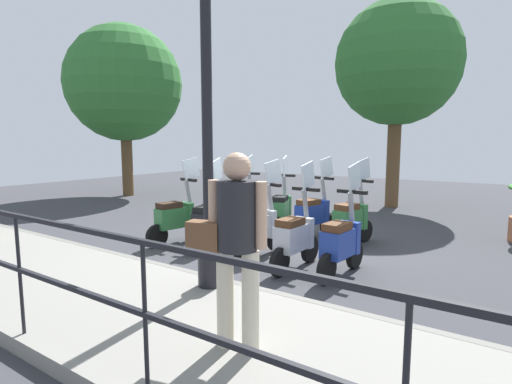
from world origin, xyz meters
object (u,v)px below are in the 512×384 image
at_px(tree_distant, 397,64).
at_px(scooter_far_0, 352,219).
at_px(lamp_post_near, 207,120).
at_px(scooter_near_2, 258,226).
at_px(scooter_far_1, 314,213).
at_px(scooter_far_4, 225,202).
at_px(scooter_near_0, 342,241).
at_px(scooter_far_3, 246,205).
at_px(pedestrian_with_bag, 235,236).
at_px(scooter_near_3, 209,221).
at_px(tree_large, 124,84).
at_px(scooter_near_1, 295,236).
at_px(scooter_near_4, 177,217).
at_px(scooter_far_2, 281,209).

xyz_separation_m(tree_distant, scooter_far_0, (-4.71, -0.59, -3.41)).
height_order(lamp_post_near, scooter_near_2, lamp_post_near).
distance_m(scooter_far_1, scooter_far_4, 2.25).
bearing_deg(scooter_near_0, scooter_far_1, 40.65).
relative_size(scooter_far_1, scooter_far_3, 1.00).
bearing_deg(pedestrian_with_bag, scooter_near_0, -11.94).
distance_m(scooter_near_3, scooter_far_1, 2.00).
relative_size(tree_large, scooter_far_3, 3.62).
xyz_separation_m(lamp_post_near, tree_distant, (7.89, 0.06, 1.83)).
bearing_deg(pedestrian_with_bag, scooter_near_1, 2.96).
xyz_separation_m(scooter_near_2, scooter_far_0, (1.43, -1.01, 0.00)).
bearing_deg(scooter_near_4, scooter_far_3, 3.87).
height_order(pedestrian_with_bag, tree_distant, tree_distant).
relative_size(pedestrian_with_bag, scooter_near_2, 1.03).
bearing_deg(scooter_far_1, tree_distant, 13.99).
distance_m(scooter_near_1, scooter_near_4, 2.46).
bearing_deg(scooter_far_4, lamp_post_near, -130.00).
distance_m(lamp_post_near, scooter_near_4, 3.11).
height_order(pedestrian_with_bag, scooter_far_3, pedestrian_with_bag).
bearing_deg(scooter_far_0, scooter_near_2, 158.71).
xyz_separation_m(tree_large, scooter_far_4, (-1.84, -5.63, -3.20)).
bearing_deg(scooter_near_2, tree_distant, 9.88).
height_order(tree_distant, scooter_far_0, tree_distant).
xyz_separation_m(lamp_post_near, scooter_far_3, (3.41, 1.89, -1.58)).
xyz_separation_m(tree_distant, scooter_far_3, (-4.49, 1.83, -3.41)).
height_order(scooter_near_4, scooter_far_2, same).
distance_m(tree_large, scooter_near_2, 9.00).
bearing_deg(scooter_near_0, tree_large, 72.45).
relative_size(scooter_near_1, scooter_far_3, 1.00).
bearing_deg(scooter_near_2, scooter_near_3, 109.84).
bearing_deg(scooter_far_2, scooter_near_2, 179.77).
distance_m(pedestrian_with_bag, scooter_near_0, 2.62).
xyz_separation_m(scooter_near_0, scooter_near_4, (0.02, 3.12, 0.00)).
bearing_deg(tree_distant, lamp_post_near, -179.55).
relative_size(pedestrian_with_bag, scooter_near_3, 1.03).
bearing_deg(lamp_post_near, scooter_near_4, 53.07).
bearing_deg(scooter_near_4, scooter_near_0, -78.66).
bearing_deg(scooter_near_3, tree_large, 47.78).
height_order(tree_distant, scooter_near_2, tree_distant).
xyz_separation_m(scooter_near_1, scooter_near_3, (0.16, 1.74, 0.00)).
height_order(tree_large, scooter_near_0, tree_large).
height_order(lamp_post_near, pedestrian_with_bag, lamp_post_near).
bearing_deg(scooter_near_2, scooter_far_0, -21.46).
distance_m(scooter_near_1, scooter_far_3, 2.92).
bearing_deg(scooter_near_3, scooter_far_3, 1.38).
xyz_separation_m(tree_large, scooter_far_0, (-2.11, -8.65, -3.20)).
distance_m(pedestrian_with_bag, tree_large, 11.44).
relative_size(scooter_near_4, scooter_far_1, 1.00).
distance_m(scooter_near_2, scooter_near_4, 1.66).
relative_size(scooter_near_2, scooter_far_3, 1.00).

